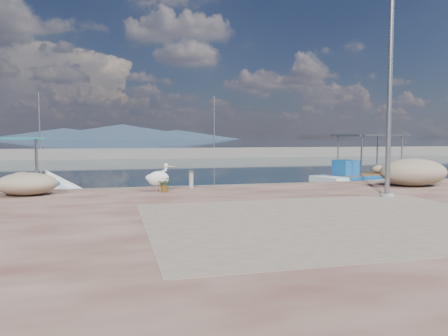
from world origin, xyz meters
TOP-DOWN VIEW (x-y plane):
  - ground at (0.00, 0.00)m, footprint 1400.00×1400.00m
  - quay at (0.00, -6.00)m, footprint 44.00×22.00m
  - quay_patch at (1.00, -3.00)m, footprint 9.00×7.00m
  - breakwater at (-0.00, 40.00)m, footprint 120.00×2.20m
  - mountains at (4.39, 650.00)m, footprint 370.00×280.00m
  - boat_left at (-8.71, 7.63)m, footprint 6.28×3.11m
  - boat_right at (8.43, 7.14)m, footprint 6.68×3.57m
  - pelican at (-2.52, 3.59)m, footprint 1.07×0.57m
  - lamp_post at (4.69, 0.23)m, footprint 0.44×0.96m
  - bollard_near at (-1.21, 4.23)m, footprint 0.23×0.23m
  - potted_plant at (-2.33, 3.33)m, footprint 0.60×0.56m
  - net_pile_b at (-7.00, 3.60)m, footprint 2.00×1.56m
  - net_pile_c at (7.70, 2.82)m, footprint 2.84×2.03m

SIDE VIEW (x-z plane):
  - ground at x=0.00m, z-range 0.00..0.00m
  - boat_left at x=-8.71m, z-range -1.22..1.67m
  - boat_right at x=8.43m, z-range -1.29..1.77m
  - quay at x=0.00m, z-range 0.00..0.50m
  - quay_patch at x=1.00m, z-range 0.50..0.51m
  - breakwater at x=0.00m, z-range -3.15..4.35m
  - potted_plant at x=-2.33m, z-range 0.50..1.03m
  - bollard_near at x=-1.21m, z-range 0.53..1.22m
  - net_pile_b at x=-7.00m, z-range 0.50..1.28m
  - pelican at x=-2.52m, z-range 0.47..1.50m
  - net_pile_c at x=7.70m, z-range 0.50..1.61m
  - lamp_post at x=4.69m, z-range 0.30..7.30m
  - mountains at x=4.39m, z-range -1.49..20.51m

